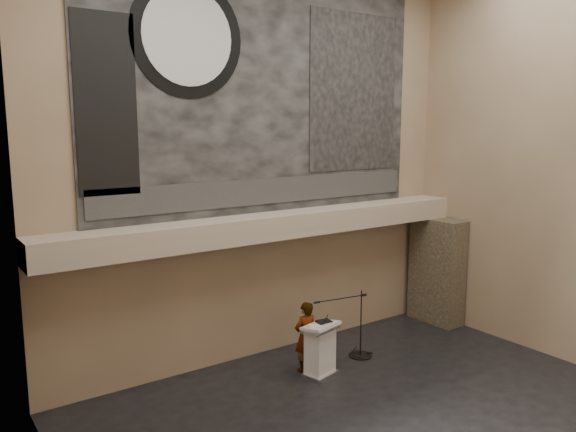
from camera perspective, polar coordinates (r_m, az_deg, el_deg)
floor at (r=10.30m, az=10.94°, el=-20.33°), size 10.00×10.00×0.00m
wall_back at (r=12.10m, az=-2.18°, el=5.41°), size 10.00×0.02×8.50m
wall_left at (r=6.39m, az=-20.74°, el=1.39°), size 0.02×8.00×8.50m
wall_right at (r=13.10m, az=27.01°, el=4.71°), size 0.02×8.00×8.50m
soffit at (r=11.93m, az=-1.10°, el=-0.93°), size 10.00×0.80×0.50m
sprinkler_left at (r=11.14m, az=-7.81°, el=-3.21°), size 0.04×0.04×0.06m
sprinkler_right at (r=13.08m, az=5.95°, el=-1.32°), size 0.04×0.04×0.06m
banner at (r=12.07m, az=-2.15°, el=12.29°), size 8.00×0.05×5.00m
banner_text_strip at (r=12.10m, az=-1.98°, el=2.56°), size 7.76×0.02×0.55m
banner_clock_rim at (r=11.26m, az=-10.15°, el=17.49°), size 2.30×0.02×2.30m
banner_clock_face at (r=11.24m, az=-10.11°, el=17.51°), size 1.84×0.02×1.84m
banner_building_print at (r=13.49m, az=6.74°, el=12.34°), size 2.60×0.02×3.60m
banner_brick_print at (r=10.56m, az=-17.98°, el=10.66°), size 1.10×0.02×3.20m
stone_pier at (r=15.02m, az=14.88°, el=-5.37°), size 0.60×1.40×2.70m
lectern at (r=11.70m, az=3.28°, el=-13.42°), size 0.83×0.67×1.14m
binder at (r=11.58m, az=3.67°, el=-10.66°), size 0.32×0.27×0.04m
papers at (r=11.35m, az=2.79°, el=-11.16°), size 0.30×0.35×0.00m
speaker_person at (r=11.84m, az=1.79°, el=-12.14°), size 0.55×0.36×1.48m
mic_stand at (r=12.80m, az=7.21°, el=-13.05°), size 1.42×0.52×1.50m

